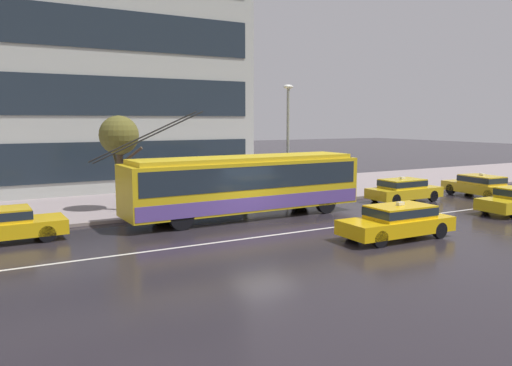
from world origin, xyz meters
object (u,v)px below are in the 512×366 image
street_lamp (288,132)px  trolleybus (246,184)px  taxi_ahead_of_bus (403,189)px  street_tree_bare (119,137)px  pedestrian_approaching_curb (246,173)px  pedestrian_at_shelter (159,175)px  taxi_oncoming_near (398,220)px  taxi_cross_traffic (480,185)px

street_lamp → trolleybus: bearing=-146.2°
taxi_ahead_of_bus → street_lamp: street_lamp is taller
trolleybus → street_tree_bare: trolleybus is taller
pedestrian_approaching_curb → street_lamp: (2.69, 0.23, 2.12)m
taxi_ahead_of_bus → street_lamp: 7.15m
trolleybus → pedestrian_at_shelter: (-2.69, 4.30, 0.14)m
street_tree_bare → street_lamp: bearing=-8.4°
taxi_oncoming_near → taxi_cross_traffic: same height
trolleybus → pedestrian_at_shelter: bearing=122.0°
taxi_cross_traffic → pedestrian_at_shelter: 18.56m
pedestrian_at_shelter → taxi_cross_traffic: bearing=-17.3°
pedestrian_approaching_curb → taxi_oncoming_near: bearing=-79.7°
taxi_oncoming_near → street_lamp: 9.87m
taxi_cross_traffic → taxi_oncoming_near: bearing=-155.9°
taxi_ahead_of_bus → pedestrian_approaching_curb: 8.85m
taxi_oncoming_near → pedestrian_at_shelter: 12.32m
trolleybus → taxi_oncoming_near: 7.28m
taxi_oncoming_near → pedestrian_at_shelter: bearing=117.7°
trolleybus → taxi_ahead_of_bus: bearing=-2.1°
trolleybus → taxi_cross_traffic: 15.08m
taxi_cross_traffic → pedestrian_at_shelter: size_ratio=2.22×
taxi_ahead_of_bus → pedestrian_at_shelter: (-12.39, 4.65, 1.00)m
pedestrian_at_shelter → street_lamp: 7.27m
pedestrian_approaching_curb → pedestrian_at_shelter: bearing=156.1°
taxi_cross_traffic → trolleybus: bearing=175.4°
taxi_ahead_of_bus → pedestrian_at_shelter: 13.27m
taxi_oncoming_near → taxi_ahead_of_bus: 9.12m
taxi_ahead_of_bus → street_lamp: bearing=151.3°
taxi_ahead_of_bus → street_tree_bare: 15.37m
pedestrian_at_shelter → street_lamp: street_lamp is taller
street_tree_bare → trolleybus: bearing=-40.3°
taxi_ahead_of_bus → trolleybus: bearing=177.9°
taxi_ahead_of_bus → pedestrian_approaching_curb: bearing=161.1°
street_lamp → street_tree_bare: street_lamp is taller
taxi_cross_traffic → taxi_ahead_of_bus: 5.38m
street_lamp → pedestrian_at_shelter: bearing=166.9°
trolleybus → street_lamp: street_lamp is taller
pedestrian_approaching_curb → taxi_ahead_of_bus: bearing=-18.9°
street_lamp → street_tree_bare: size_ratio=1.37×
taxi_oncoming_near → pedestrian_at_shelter: (-5.72, 10.87, 1.00)m
street_lamp → taxi_ahead_of_bus: bearing=-28.7°
taxi_oncoming_near → pedestrian_approaching_curb: size_ratio=2.34×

